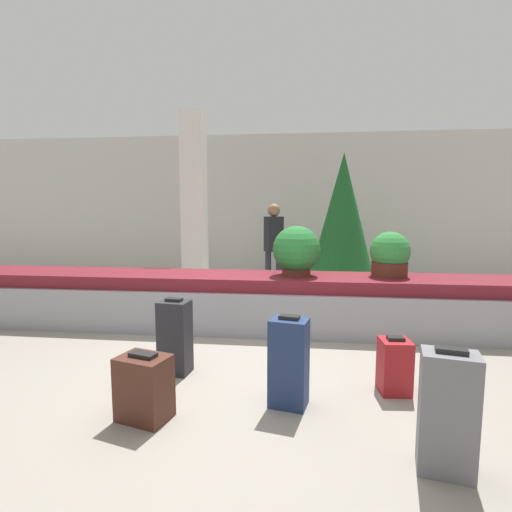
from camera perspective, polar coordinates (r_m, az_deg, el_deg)
name	(u,v)px	position (r m, az deg, el deg)	size (l,w,h in m)	color
ground_plane	(239,371)	(4.08, -2.51, -16.13)	(18.00, 18.00, 0.00)	gray
back_wall	(276,207)	(9.03, 2.88, 6.99)	(18.00, 0.06, 3.20)	beige
carousel	(256,302)	(5.35, 0.00, -6.60)	(8.67, 0.99, 0.71)	gray
pillar	(194,207)	(7.08, -8.80, 6.91)	(0.39, 0.39, 3.20)	silver
suitcase_0	(289,362)	(3.32, 4.72, -14.90)	(0.34, 0.28, 0.75)	navy
suitcase_1	(394,366)	(3.77, 19.17, -14.60)	(0.27, 0.28, 0.50)	maroon
suitcase_2	(448,413)	(2.81, 25.70, -19.53)	(0.36, 0.28, 0.78)	slate
suitcase_3	(175,337)	(4.00, -11.51, -11.27)	(0.31, 0.26, 0.74)	#232328
suitcase_4	(144,387)	(3.28, -15.69, -17.63)	(0.44, 0.37, 0.52)	#472319
potted_plant_0	(390,255)	(5.40, 18.58, 0.10)	(0.51, 0.51, 0.58)	#4C2319
potted_plant_1	(296,251)	(5.20, 5.80, 0.67)	(0.62, 0.62, 0.65)	#4C2319
traveler_0	(274,241)	(7.30, 2.54, 2.21)	(0.36, 0.33, 1.66)	#282833
decorated_tree	(342,222)	(6.94, 12.25, 4.71)	(1.22, 1.22, 2.51)	#4C331E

